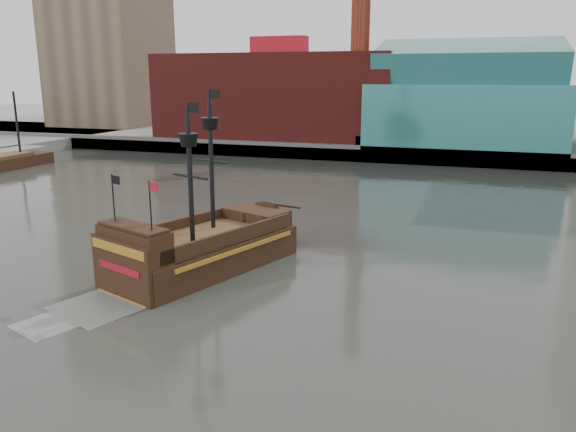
% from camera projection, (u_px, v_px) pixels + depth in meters
% --- Properties ---
extents(ground, '(400.00, 400.00, 0.00)m').
position_uv_depth(ground, '(220.00, 331.00, 30.07)').
color(ground, '#282B26').
rests_on(ground, ground).
extents(promenade_far, '(220.00, 60.00, 2.00)m').
position_uv_depth(promenade_far, '(414.00, 138.00, 114.41)').
color(promenade_far, slate).
rests_on(promenade_far, ground).
extents(seawall, '(220.00, 1.00, 2.60)m').
position_uv_depth(seawall, '(392.00, 155.00, 87.22)').
color(seawall, '#4C4C49').
rests_on(seawall, ground).
extents(skyline, '(149.00, 45.00, 62.00)m').
position_uv_depth(skyline, '(446.00, 11.00, 100.25)').
color(skyline, brown).
rests_on(skyline, promenade_far).
extents(pirate_ship, '(10.95, 18.48, 13.28)m').
position_uv_depth(pirate_ship, '(202.00, 253.00, 39.28)').
color(pirate_ship, black).
rests_on(pirate_ship, ground).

